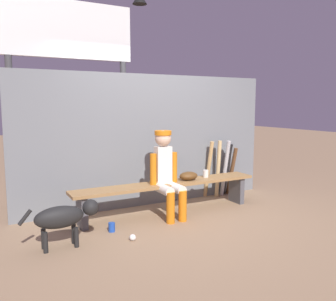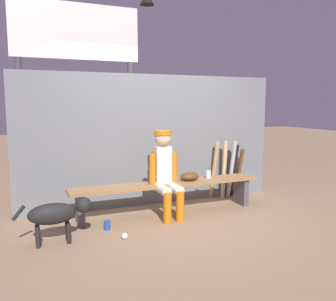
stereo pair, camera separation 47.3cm
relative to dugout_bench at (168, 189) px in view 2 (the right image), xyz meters
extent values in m
plane|color=#937556|center=(0.00, 0.00, -0.35)|extent=(30.00, 30.00, 0.00)
cube|color=slate|center=(0.00, 0.55, 0.63)|extent=(4.06, 0.03, 1.97)
cube|color=olive|center=(0.00, 0.00, 0.07)|extent=(2.73, 0.36, 0.04)
cube|color=#4C4C51|center=(-1.22, 0.00, -0.15)|extent=(0.08, 0.29, 0.41)
cube|color=#4C4C51|center=(1.22, 0.00, -0.15)|extent=(0.08, 0.29, 0.41)
cube|color=silver|center=(-0.08, 0.00, 0.35)|extent=(0.22, 0.13, 0.51)
sphere|color=beige|center=(-0.08, 0.00, 0.71)|extent=(0.22, 0.22, 0.22)
cylinder|color=orange|center=(-0.08, 0.00, 0.79)|extent=(0.23, 0.23, 0.06)
cylinder|color=silver|center=(-0.17, -0.19, 0.05)|extent=(0.13, 0.38, 0.13)
cylinder|color=orange|center=(-0.17, -0.38, -0.15)|extent=(0.11, 0.11, 0.41)
cylinder|color=orange|center=(-0.24, -0.02, 0.30)|extent=(0.09, 0.09, 0.43)
cylinder|color=silver|center=(0.01, -0.19, 0.05)|extent=(0.13, 0.38, 0.13)
cylinder|color=orange|center=(0.01, -0.38, -0.15)|extent=(0.11, 0.11, 0.41)
cylinder|color=orange|center=(0.08, -0.02, 0.30)|extent=(0.09, 0.09, 0.43)
ellipsoid|color=#593819|center=(0.34, 0.00, 0.15)|extent=(0.28, 0.20, 0.12)
cylinder|color=tan|center=(1.00, 0.46, 0.11)|extent=(0.10, 0.22, 0.94)
cylinder|color=tan|center=(1.14, 0.39, 0.12)|extent=(0.07, 0.14, 0.95)
cylinder|color=#B7B7BC|center=(1.29, 0.38, 0.12)|extent=(0.10, 0.22, 0.94)
cylinder|color=black|center=(1.34, 0.41, 0.09)|extent=(0.07, 0.26, 0.89)
cylinder|color=brown|center=(1.44, 0.41, 0.05)|extent=(0.11, 0.24, 0.81)
sphere|color=white|center=(-0.83, -0.70, -0.32)|extent=(0.07, 0.07, 0.07)
cylinder|color=#1E47AD|center=(-0.94, -0.31, -0.30)|extent=(0.08, 0.08, 0.11)
cylinder|color=silver|center=(0.66, 0.04, 0.15)|extent=(0.08, 0.08, 0.11)
cylinder|color=#3F3F42|center=(-1.85, 1.37, 0.76)|extent=(0.10, 0.10, 2.23)
cylinder|color=#3F3F42|center=(-0.11, 1.37, 0.76)|extent=(0.10, 0.10, 2.23)
cube|color=white|center=(-0.98, 1.37, 2.30)|extent=(1.98, 0.08, 0.86)
ellipsoid|color=black|center=(-1.59, -0.52, -0.01)|extent=(0.52, 0.20, 0.24)
sphere|color=black|center=(-1.25, -0.52, 0.05)|extent=(0.18, 0.18, 0.18)
cylinder|color=black|center=(-1.93, -0.52, 0.04)|extent=(0.15, 0.04, 0.16)
cylinder|color=black|center=(-1.43, -0.46, -0.24)|extent=(0.05, 0.05, 0.22)
cylinder|color=black|center=(-1.43, -0.58, -0.24)|extent=(0.05, 0.05, 0.22)
cylinder|color=black|center=(-1.75, -0.46, -0.24)|extent=(0.05, 0.05, 0.22)
cylinder|color=black|center=(-1.75, -0.58, -0.24)|extent=(0.05, 0.05, 0.22)
camera|label=1|loc=(-2.30, -4.28, 1.18)|focal=38.01mm
camera|label=2|loc=(-1.88, -4.48, 1.18)|focal=38.01mm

